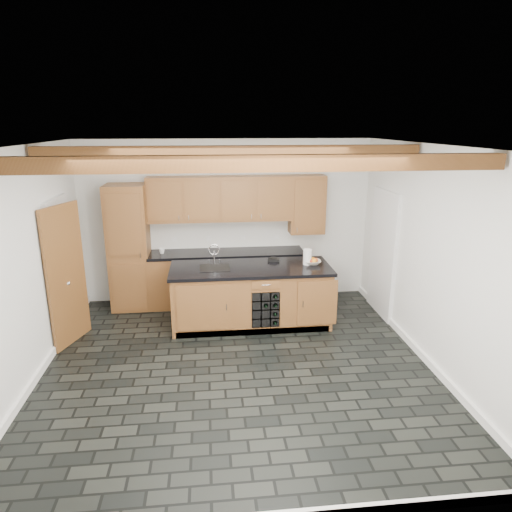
{
  "coord_description": "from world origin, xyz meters",
  "views": [
    {
      "loc": [
        -0.33,
        -5.33,
        3.05
      ],
      "look_at": [
        0.33,
        0.8,
        1.25
      ],
      "focal_mm": 32.0,
      "sensor_mm": 36.0,
      "label": 1
    }
  ],
  "objects_px": {
    "island": "(251,296)",
    "paper_towel": "(307,257)",
    "kitchen_scale": "(274,259)",
    "fruit_bowl": "(313,262)"
  },
  "relations": [
    {
      "from": "island",
      "to": "paper_towel",
      "type": "height_order",
      "value": "paper_towel"
    },
    {
      "from": "fruit_bowl",
      "to": "paper_towel",
      "type": "bearing_deg",
      "value": 179.65
    },
    {
      "from": "island",
      "to": "fruit_bowl",
      "type": "height_order",
      "value": "fruit_bowl"
    },
    {
      "from": "kitchen_scale",
      "to": "fruit_bowl",
      "type": "bearing_deg",
      "value": -11.23
    },
    {
      "from": "kitchen_scale",
      "to": "fruit_bowl",
      "type": "relative_size",
      "value": 0.79
    },
    {
      "from": "island",
      "to": "kitchen_scale",
      "type": "relative_size",
      "value": 12.21
    },
    {
      "from": "fruit_bowl",
      "to": "paper_towel",
      "type": "relative_size",
      "value": 1.06
    },
    {
      "from": "island",
      "to": "fruit_bowl",
      "type": "xyz_separation_m",
      "value": [
        0.97,
        0.05,
        0.5
      ]
    },
    {
      "from": "kitchen_scale",
      "to": "paper_towel",
      "type": "relative_size",
      "value": 0.84
    },
    {
      "from": "fruit_bowl",
      "to": "paper_towel",
      "type": "height_order",
      "value": "paper_towel"
    }
  ]
}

